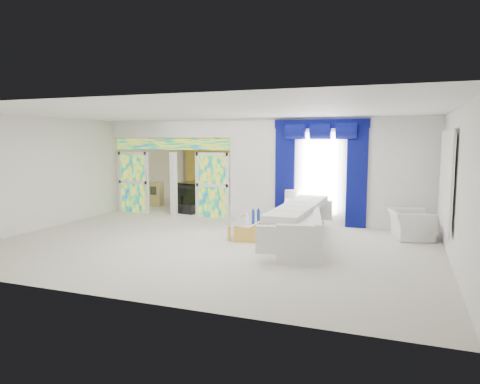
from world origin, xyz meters
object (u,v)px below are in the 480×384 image
at_px(grand_piano, 205,194).
at_px(white_sofa, 300,226).
at_px(console_table, 301,218).
at_px(armchair, 411,225).
at_px(coffee_table, 250,228).

bearing_deg(grand_piano, white_sofa, -30.31).
distance_m(white_sofa, console_table, 2.05).
distance_m(console_table, armchair, 2.95).
bearing_deg(coffee_table, grand_piano, 127.83).
xyz_separation_m(coffee_table, grand_piano, (-3.12, 4.02, 0.26)).
height_order(console_table, armchair, armchair).
bearing_deg(console_table, coffee_table, -118.79).
relative_size(white_sofa, grand_piano, 2.29).
distance_m(coffee_table, console_table, 1.94).
bearing_deg(white_sofa, console_table, 89.77).
distance_m(armchair, grand_piano, 7.55).
bearing_deg(console_table, grand_piano, 150.22).
xyz_separation_m(coffee_table, console_table, (0.93, 1.70, 0.01)).
xyz_separation_m(white_sofa, armchair, (2.43, 1.26, -0.04)).
xyz_separation_m(white_sofa, console_table, (-0.42, 2.00, -0.18)).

